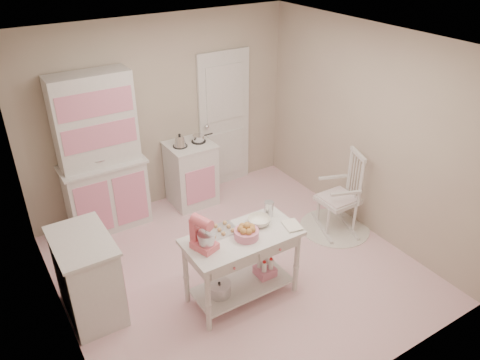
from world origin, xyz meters
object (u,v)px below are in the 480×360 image
at_px(hutch, 101,155).
at_px(base_cabinet, 88,277).
at_px(rocking_chair, 339,192).
at_px(stand_mixer, 204,234).
at_px(stove, 191,173).
at_px(work_table, 242,267).
at_px(bread_basket, 246,234).

bearing_deg(hutch, base_cabinet, -114.98).
relative_size(rocking_chair, stand_mixer, 3.24).
relative_size(stove, stand_mixer, 2.71).
bearing_deg(rocking_chair, base_cabinet, -163.59).
relative_size(work_table, bread_basket, 4.80).
bearing_deg(bread_basket, work_table, 111.80).
xyz_separation_m(hutch, rocking_chair, (2.49, -1.66, -0.49)).
relative_size(stove, rocking_chair, 0.84).
height_order(hutch, work_table, hutch).
bearing_deg(hutch, bread_basket, -69.89).
xyz_separation_m(stand_mixer, bread_basket, (0.44, -0.07, -0.12)).
height_order(hutch, bread_basket, hutch).
distance_m(stove, work_table, 2.08).
xyz_separation_m(work_table, bread_basket, (0.02, -0.05, 0.45)).
height_order(base_cabinet, rocking_chair, rocking_chair).
relative_size(stove, work_table, 0.77).
distance_m(work_table, bread_basket, 0.45).
relative_size(hutch, bread_basket, 8.32).
relative_size(stove, base_cabinet, 1.00).
bearing_deg(base_cabinet, stove, 36.71).
bearing_deg(work_table, stove, 77.79).
distance_m(hutch, bread_basket, 2.28).
bearing_deg(work_table, hutch, 110.07).
relative_size(hutch, base_cabinet, 2.26).
xyz_separation_m(hutch, bread_basket, (0.78, -2.13, -0.19)).
relative_size(base_cabinet, stand_mixer, 2.71).
bearing_deg(base_cabinet, hutch, 65.02).
bearing_deg(stove, base_cabinet, -143.29).
xyz_separation_m(stove, base_cabinet, (-1.87, -1.40, 0.00)).
height_order(stove, rocking_chair, rocking_chair).
xyz_separation_m(rocking_chair, bread_basket, (-1.71, -0.47, 0.30)).
distance_m(stove, rocking_chair, 2.07).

